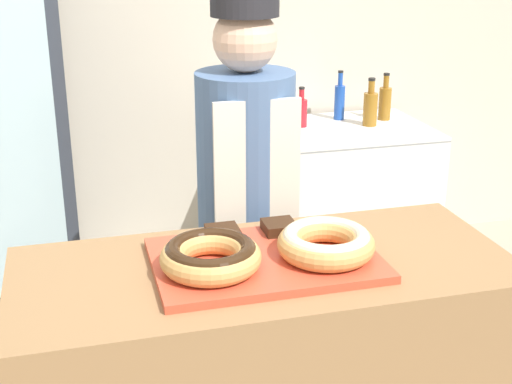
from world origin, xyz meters
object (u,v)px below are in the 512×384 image
(serving_tray, at_px, (265,260))
(donut_light_glaze, at_px, (326,242))
(baker_person, at_px, (246,216))
(brownie_back_right, at_px, (279,227))
(brownie_back_left, at_px, (223,233))
(donut_chocolate_glaze, at_px, (211,255))
(bottle_red, at_px, (301,111))
(bottle_amber, at_px, (370,107))
(bottle_amber_b, at_px, (385,102))
(beverage_fridge, at_px, (3,133))
(chest_freezer, at_px, (331,200))
(bottle_blue, at_px, (340,101))

(serving_tray, relative_size, donut_light_glaze, 2.29)
(baker_person, bearing_deg, brownie_back_right, -89.32)
(serving_tray, distance_m, brownie_back_left, 0.18)
(serving_tray, distance_m, baker_person, 0.55)
(donut_chocolate_glaze, distance_m, baker_person, 0.65)
(brownie_back_right, bearing_deg, bottle_red, 69.32)
(serving_tray, relative_size, bottle_amber, 2.41)
(bottle_red, distance_m, bottle_amber_b, 0.50)
(brownie_back_left, bearing_deg, donut_light_glaze, -38.03)
(brownie_back_left, xyz_separation_m, beverage_fridge, (-0.72, 1.57, -0.06))
(chest_freezer, height_order, bottle_blue, bottle_blue)
(serving_tray, distance_m, donut_chocolate_glaze, 0.18)
(brownie_back_left, relative_size, bottle_amber, 0.37)
(donut_light_glaze, bearing_deg, chest_freezer, 68.17)
(donut_light_glaze, xyz_separation_m, brownie_back_right, (-0.08, 0.20, -0.03))
(serving_tray, height_order, chest_freezer, serving_tray)
(chest_freezer, relative_size, bottle_amber_b, 3.93)
(donut_light_glaze, distance_m, brownie_back_right, 0.21)
(beverage_fridge, distance_m, bottle_amber_b, 2.02)
(bottle_amber, bearing_deg, baker_person, -129.82)
(beverage_fridge, height_order, chest_freezer, beverage_fridge)
(donut_chocolate_glaze, bearing_deg, serving_tray, 14.35)
(serving_tray, height_order, bottle_amber, bottle_amber)
(serving_tray, bearing_deg, bottle_amber_b, 56.58)
(donut_chocolate_glaze, height_order, bottle_red, donut_chocolate_glaze)
(beverage_fridge, relative_size, chest_freezer, 1.80)
(baker_person, xyz_separation_m, bottle_red, (0.63, 1.27, 0.04))
(donut_light_glaze, distance_m, beverage_fridge, 2.02)
(donut_chocolate_glaze, relative_size, bottle_amber_b, 1.05)
(bottle_blue, bearing_deg, bottle_amber_b, -16.10)
(baker_person, xyz_separation_m, bottle_amber, (1.00, 1.20, 0.06))
(chest_freezer, bearing_deg, brownie_back_left, -121.37)
(beverage_fridge, bearing_deg, chest_freezer, 0.23)
(bottle_red, relative_size, bottle_amber_b, 0.83)
(donut_light_glaze, bearing_deg, serving_tray, 165.65)
(donut_chocolate_glaze, relative_size, donut_light_glaze, 1.00)
(donut_chocolate_glaze, relative_size, bottle_red, 1.27)
(donut_chocolate_glaze, bearing_deg, bottle_amber_b, 53.78)
(beverage_fridge, relative_size, bottle_amber_b, 7.09)
(brownie_back_left, bearing_deg, beverage_fridge, 114.58)
(donut_light_glaze, xyz_separation_m, bottle_blue, (0.81, 1.95, -0.08))
(chest_freezer, xyz_separation_m, bottle_amber_b, (0.34, 0.10, 0.51))
(serving_tray, height_order, bottle_red, bottle_red)
(bottle_amber, relative_size, bottle_amber_b, 0.99)
(donut_light_glaze, distance_m, brownie_back_left, 0.32)
(serving_tray, height_order, donut_chocolate_glaze, donut_chocolate_glaze)
(donut_light_glaze, height_order, bottle_red, donut_light_glaze)
(beverage_fridge, height_order, bottle_amber_b, beverage_fridge)
(beverage_fridge, distance_m, bottle_red, 1.52)
(serving_tray, bearing_deg, donut_light_glaze, -14.35)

